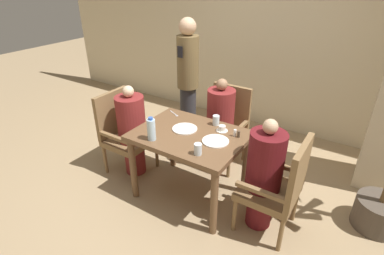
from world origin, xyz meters
TOP-DOWN VIEW (x-y plane):
  - ground_plane at (0.00, 0.00)m, footprint 16.00×16.00m
  - wall_back at (0.00, 2.08)m, footprint 8.00×0.06m
  - dining_table at (0.00, 0.00)m, footprint 1.08×0.81m
  - chair_left_side at (-0.93, -0.00)m, footprint 0.50×0.50m
  - diner_in_left_chair at (-0.79, 0.00)m, footprint 0.32×0.32m
  - chair_far_side at (0.00, 0.80)m, footprint 0.50×0.50m
  - diner_in_far_chair at (-0.00, 0.65)m, footprint 0.32×0.32m
  - chair_right_side at (0.93, -0.00)m, footprint 0.50×0.50m
  - diner_in_right_chair at (0.79, 0.00)m, footprint 0.32×0.32m
  - standing_host at (-0.69, 1.02)m, footprint 0.29×0.32m
  - plate_main_left at (-0.09, 0.05)m, footprint 0.25×0.25m
  - plate_main_right at (0.29, -0.00)m, footprint 0.25×0.25m
  - teacup_with_saucer at (0.24, 0.22)m, footprint 0.12×0.12m
  - water_bottle at (-0.24, -0.29)m, footprint 0.08×0.08m
  - glass_tall_near at (0.12, 0.31)m, footprint 0.07×0.07m
  - glass_tall_mid at (0.26, -0.27)m, footprint 0.07×0.07m
  - salt_shaker at (0.40, 0.19)m, footprint 0.03×0.03m
  - pepper_shaker at (0.44, 0.19)m, footprint 0.03×0.03m
  - fork_beside_plate at (-0.39, 0.29)m, footprint 0.16×0.09m

SIDE VIEW (x-z plane):
  - ground_plane at x=0.00m, z-range 0.00..0.00m
  - chair_left_side at x=-0.93m, z-range 0.03..1.00m
  - chair_far_side at x=0.00m, z-range 0.03..1.00m
  - chair_right_side at x=0.93m, z-range 0.03..1.00m
  - diner_in_left_chair at x=-0.79m, z-range 0.01..1.11m
  - diner_in_right_chair at x=0.79m, z-range 0.01..1.13m
  - diner_in_far_chair at x=0.00m, z-range 0.01..1.15m
  - dining_table at x=0.00m, z-range 0.26..1.02m
  - fork_beside_plate at x=-0.39m, z-range 0.75..0.76m
  - plate_main_left at x=-0.09m, z-range 0.75..0.77m
  - plate_main_right at x=0.29m, z-range 0.75..0.77m
  - teacup_with_saucer at x=0.24m, z-range 0.75..0.81m
  - pepper_shaker at x=0.44m, z-range 0.75..0.82m
  - salt_shaker at x=0.40m, z-range 0.75..0.83m
  - glass_tall_near at x=0.12m, z-range 0.75..0.86m
  - glass_tall_mid at x=0.26m, z-range 0.75..0.86m
  - water_bottle at x=-0.24m, z-range 0.75..0.98m
  - standing_host at x=-0.69m, z-range 0.06..1.75m
  - wall_back at x=0.00m, z-range 0.00..2.80m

